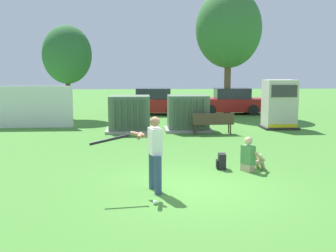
% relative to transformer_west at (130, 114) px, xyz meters
% --- Properties ---
extents(ground_plane, '(96.00, 96.00, 0.00)m').
position_rel_transformer_west_xyz_m(ground_plane, '(1.74, -8.92, -0.79)').
color(ground_plane, '#478433').
extents(fence_panel, '(4.80, 0.12, 2.00)m').
position_rel_transformer_west_xyz_m(fence_panel, '(-5.18, 1.58, 0.21)').
color(fence_panel, white).
rests_on(fence_panel, ground).
extents(transformer_west, '(2.10, 1.70, 1.62)m').
position_rel_transformer_west_xyz_m(transformer_west, '(0.00, 0.00, 0.00)').
color(transformer_west, '#9E9B93').
rests_on(transformer_west, ground).
extents(transformer_mid_west, '(2.10, 1.70, 1.62)m').
position_rel_transformer_west_xyz_m(transformer_mid_west, '(2.64, 0.13, 0.00)').
color(transformer_mid_west, '#9E9B93').
rests_on(transformer_mid_west, ground).
extents(generator_enclosure, '(1.60, 1.40, 2.30)m').
position_rel_transformer_west_xyz_m(generator_enclosure, '(7.04, 0.58, 0.35)').
color(generator_enclosure, '#262626').
rests_on(generator_enclosure, ground).
extents(park_bench, '(1.82, 0.51, 0.92)m').
position_rel_transformer_west_xyz_m(park_bench, '(3.61, -1.00, -0.25)').
color(park_bench, '#4C3828').
rests_on(park_bench, ground).
extents(batter, '(1.61, 0.77, 1.74)m').
position_rel_transformer_west_xyz_m(batter, '(0.80, -9.17, 0.19)').
color(batter, '#384C75').
rests_on(batter, ground).
extents(sports_ball, '(0.09, 0.09, 0.09)m').
position_rel_transformer_west_xyz_m(sports_ball, '(0.82, -10.08, -0.74)').
color(sports_ball, white).
rests_on(sports_ball, ground).
extents(seated_spectator, '(0.78, 0.68, 0.96)m').
position_rel_transformer_west_xyz_m(seated_spectator, '(3.56, -7.35, -0.41)').
color(seated_spectator, tan).
rests_on(seated_spectator, ground).
extents(backpack, '(0.28, 0.33, 0.44)m').
position_rel_transformer_west_xyz_m(backpack, '(2.79, -7.13, -0.57)').
color(backpack, black).
rests_on(backpack, ground).
extents(tree_left, '(2.73, 2.73, 5.22)m').
position_rel_transformer_west_xyz_m(tree_left, '(-3.60, 5.15, 2.79)').
color(tree_left, '#4C3828').
rests_on(tree_left, ground).
extents(tree_center_left, '(3.96, 3.96, 7.56)m').
position_rel_transformer_west_xyz_m(tree_center_left, '(5.78, 6.49, 4.40)').
color(tree_center_left, brown).
rests_on(tree_center_left, ground).
extents(parked_car_leftmost, '(4.32, 2.16, 1.62)m').
position_rel_transformer_west_xyz_m(parked_car_leftmost, '(1.17, 7.04, -0.04)').
color(parked_car_leftmost, maroon).
rests_on(parked_car_leftmost, ground).
extents(parked_car_left_of_center, '(4.24, 2.01, 1.62)m').
position_rel_transformer_west_xyz_m(parked_car_left_of_center, '(6.08, 6.94, -0.04)').
color(parked_car_left_of_center, maroon).
rests_on(parked_car_left_of_center, ground).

